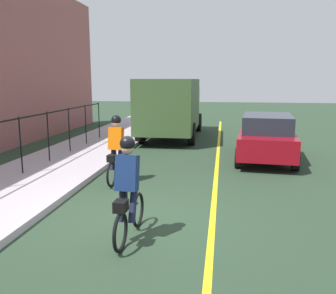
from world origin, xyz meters
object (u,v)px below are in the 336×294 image
object	(u,v)px
cyclist_follow	(128,189)
box_truck_background	(172,105)
cyclist_lead	(117,149)
patrol_sedan	(266,136)

from	to	relation	value
cyclist_follow	box_truck_background	distance (m)	11.52
cyclist_lead	patrol_sedan	xyz separation A→B (m)	(3.54, -4.31, -0.09)
cyclist_follow	cyclist_lead	bearing A→B (deg)	21.97
cyclist_lead	cyclist_follow	distance (m)	3.71
cyclist_lead	patrol_sedan	size ratio (longest dim) A/B	0.40
cyclist_follow	box_truck_background	xyz separation A→B (m)	(11.47, 0.86, 0.64)
cyclist_lead	box_truck_background	size ratio (longest dim) A/B	0.27
patrol_sedan	cyclist_follow	bearing A→B (deg)	161.70
cyclist_lead	patrol_sedan	world-z (taller)	cyclist_lead
cyclist_lead	cyclist_follow	size ratio (longest dim) A/B	1.00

